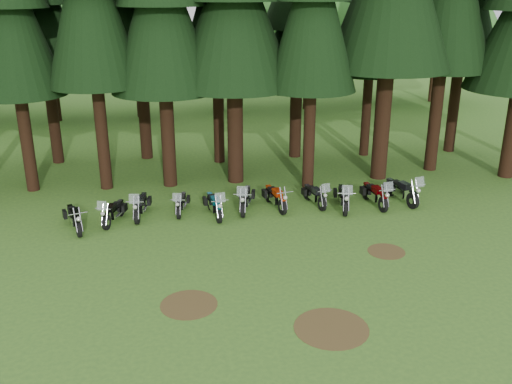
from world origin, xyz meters
TOP-DOWN VIEW (x-y plane):
  - ground at (0.00, 0.00)m, footprint 120.00×120.00m
  - pine_back_4 at (4.04, 13.25)m, footprint 4.94×4.94m
  - decid_2 at (-10.43, 24.78)m, footprint 6.72×6.53m
  - decid_3 at (-4.71, 25.13)m, footprint 6.12×5.95m
  - decid_4 at (1.58, 26.32)m, footprint 5.93×5.76m
  - decid_5 at (8.29, 25.71)m, footprint 8.45×8.21m
  - decid_6 at (14.85, 27.01)m, footprint 7.06×6.86m
  - decid_7 at (19.46, 26.83)m, footprint 8.44×8.20m
  - dirt_patch_0 at (-3.00, -2.00)m, footprint 1.80×1.80m
  - dirt_patch_1 at (4.50, 0.50)m, footprint 1.40×1.40m
  - dirt_patch_2 at (1.00, -4.00)m, footprint 2.20×2.20m
  - motorcycle_0 at (-7.19, 4.57)m, footprint 0.81×2.20m
  - motorcycle_1 at (-5.68, 5.03)m, footprint 0.96×2.08m
  - motorcycle_2 at (-4.58, 5.50)m, footprint 0.67×2.28m
  - motorcycle_3 at (-2.85, 5.65)m, footprint 0.64×2.00m
  - motorcycle_4 at (-1.47, 5.03)m, footprint 0.59×2.29m
  - motorcycle_5 at (-0.05, 5.48)m, footprint 0.92×2.38m
  - motorcycle_6 at (1.29, 5.50)m, footprint 0.56×2.28m
  - motorcycle_7 at (3.11, 5.55)m, footprint 0.67×2.14m
  - motorcycle_8 at (4.22, 4.89)m, footprint 0.76×2.39m
  - motorcycle_9 at (5.75, 5.03)m, footprint 0.56×2.38m
  - motorcycle_10 at (7.09, 5.24)m, footprint 0.86×2.50m

SIDE VIEW (x-z plane):
  - ground at x=0.00m, z-range 0.00..0.00m
  - dirt_patch_0 at x=-3.00m, z-range 0.00..0.01m
  - dirt_patch_1 at x=4.50m, z-range 0.00..0.01m
  - dirt_patch_2 at x=1.00m, z-range 0.00..0.01m
  - motorcycle_3 at x=-2.85m, z-range -0.21..1.05m
  - motorcycle_1 at x=-5.68m, z-range -0.22..1.11m
  - motorcycle_7 at x=3.11m, z-range -0.22..1.12m
  - motorcycle_0 at x=-7.19m, z-range 0.01..0.93m
  - motorcycle_6 at x=1.29m, z-range 0.01..0.94m
  - motorcycle_2 at x=-4.58m, z-range -0.24..1.19m
  - motorcycle_4 at x=-1.47m, z-range -0.24..1.20m
  - motorcycle_9 at x=5.75m, z-range -0.25..1.24m
  - motorcycle_8 at x=4.22m, z-range -0.25..1.26m
  - motorcycle_5 at x=-0.05m, z-range -0.25..1.26m
  - motorcycle_10 at x=7.09m, z-range -0.26..1.31m
  - decid_4 at x=1.58m, z-range 0.67..8.07m
  - decid_3 at x=-4.71m, z-range 0.69..8.34m
  - decid_2 at x=-10.43m, z-range 0.76..9.15m
  - decid_6 at x=14.85m, z-range 0.79..9.61m
  - decid_7 at x=19.46m, z-range 0.95..11.50m
  - decid_5 at x=8.29m, z-range 0.95..11.51m
  - pine_back_4 at x=4.04m, z-range 1.36..15.14m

